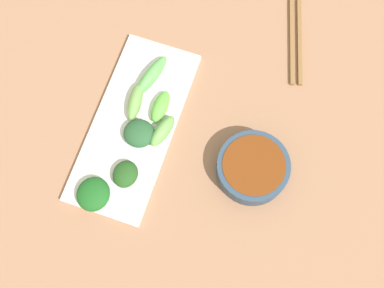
% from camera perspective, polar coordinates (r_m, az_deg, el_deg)
% --- Properties ---
extents(tabletop, '(2.10, 2.10, 0.02)m').
position_cam_1_polar(tabletop, '(0.96, -0.37, -1.59)').
color(tabletop, '#9D6F52').
rests_on(tabletop, ground).
extents(sauce_bowl, '(0.14, 0.14, 0.05)m').
position_cam_1_polar(sauce_bowl, '(0.92, 7.04, -2.73)').
color(sauce_bowl, '#2E4359').
rests_on(sauce_bowl, tabletop).
extents(serving_plate, '(0.16, 0.36, 0.01)m').
position_cam_1_polar(serving_plate, '(0.97, -6.71, 2.10)').
color(serving_plate, white).
rests_on(serving_plate, tabletop).
extents(broccoli_stalk_0, '(0.05, 0.10, 0.03)m').
position_cam_1_polar(broccoli_stalk_0, '(0.98, -4.72, 7.88)').
color(broccoli_stalk_0, '#5EB154').
rests_on(broccoli_stalk_0, serving_plate).
extents(broccoli_stalk_1, '(0.04, 0.08, 0.03)m').
position_cam_1_polar(broccoli_stalk_1, '(0.96, -6.59, 4.89)').
color(broccoli_stalk_1, '#6FA24F').
rests_on(broccoli_stalk_1, serving_plate).
extents(broccoli_leafy_2, '(0.07, 0.07, 0.03)m').
position_cam_1_polar(broccoli_leafy_2, '(0.94, -6.14, 1.23)').
color(broccoli_leafy_2, '#285630').
rests_on(broccoli_leafy_2, serving_plate).
extents(broccoli_stalk_3, '(0.03, 0.07, 0.02)m').
position_cam_1_polar(broccoli_stalk_3, '(0.96, -3.65, 4.34)').
color(broccoli_stalk_3, '#61BA42').
rests_on(broccoli_stalk_3, serving_plate).
extents(broccoli_leafy_4, '(0.05, 0.05, 0.03)m').
position_cam_1_polar(broccoli_leafy_4, '(0.92, -7.71, -3.46)').
color(broccoli_leafy_4, '#234F1D').
rests_on(broccoli_leafy_4, serving_plate).
extents(broccoli_leafy_5, '(0.07, 0.07, 0.03)m').
position_cam_1_polar(broccoli_leafy_5, '(0.92, -11.34, -5.70)').
color(broccoli_leafy_5, '#1C5B20').
rests_on(broccoli_leafy_5, serving_plate).
extents(broccoli_stalk_6, '(0.04, 0.07, 0.03)m').
position_cam_1_polar(broccoli_stalk_6, '(0.94, -3.44, 1.49)').
color(broccoli_stalk_6, '#6CAC52').
rests_on(broccoli_stalk_6, serving_plate).
extents(chopsticks, '(0.09, 0.23, 0.01)m').
position_cam_1_polar(chopsticks, '(1.07, 11.88, 12.34)').
color(chopsticks, brown).
rests_on(chopsticks, tabletop).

